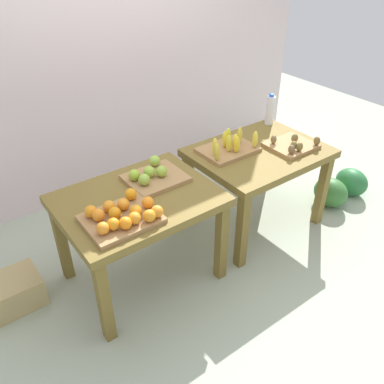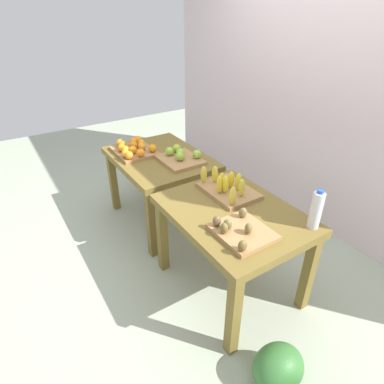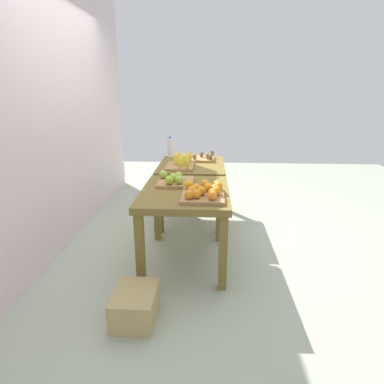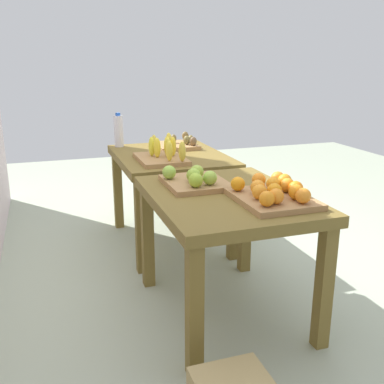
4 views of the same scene
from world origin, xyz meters
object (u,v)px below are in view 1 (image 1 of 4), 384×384
Objects in this scene: kiwi_bin at (292,145)px; water_bottle at (270,110)px; apple_bin at (153,176)px; banana_crate at (229,147)px; display_table_left at (139,210)px; cardboard_produce_box at (11,293)px; watermelon_pile at (341,187)px; orange_bin at (123,215)px; display_table_right at (258,161)px.

water_bottle is (0.19, 0.45, 0.10)m from kiwi_bin.
apple_bin is 0.70m from banana_crate.
banana_crate is at bearing 151.29° from kiwi_bin.
display_table_left reaches higher than cardboard_produce_box.
watermelon_pile reaches higher than cardboard_produce_box.
display_table_left is 0.27m from apple_bin.
orange_bin is 1.27× the size of kiwi_bin.
orange_bin is 0.77× the size of watermelon_pile.
kiwi_bin reaches higher than watermelon_pile.
watermelon_pile is 1.50× the size of cardboard_produce_box.
display_table_right reaches higher than watermelon_pile.
watermelon_pile is (2.04, -0.24, -0.48)m from display_table_left.
banana_crate is 0.52m from kiwi_bin.
banana_crate is 0.68m from water_bottle.
orange_bin is (-1.32, -0.18, 0.15)m from display_table_right.
display_table_right is (1.12, 0.00, 0.00)m from display_table_left.
banana_crate reaches higher than orange_bin.
kiwi_bin is (1.15, -0.25, -0.01)m from apple_bin.
cardboard_produce_box is at bearing 169.00° from kiwi_bin.
watermelon_pile is at bearing -10.45° from cardboard_produce_box.
cardboard_produce_box is (-2.23, 0.43, -0.64)m from kiwi_bin.
display_table_left is at bearing -18.87° from cardboard_produce_box.
banana_crate is at bearing 162.83° from watermelon_pile.
water_bottle is (1.54, 0.32, 0.24)m from display_table_left.
kiwi_bin reaches higher than display_table_right.
display_table_left is 1.00× the size of display_table_right.
display_table_left is 1.12m from display_table_right.
apple_bin is (0.20, 0.12, 0.14)m from display_table_left.
display_table_right is at bearing 7.64° from orange_bin.
kiwi_bin is (1.55, 0.04, -0.02)m from orange_bin.
water_bottle reaches higher than orange_bin.
watermelon_pile is at bearing -17.17° from banana_crate.
cardboard_produce_box is (-0.88, 0.30, -0.51)m from display_table_left.
apple_bin is at bearing 30.73° from display_table_left.
banana_crate is 1.90m from cardboard_produce_box.
display_table_left is 1.59m from water_bottle.
display_table_left and display_table_right have the same top height.
water_bottle is at bearing 36.70° from display_table_right.
apple_bin is (0.40, 0.29, -0.01)m from orange_bin.
display_table_left is at bearing -172.72° from banana_crate.
apple_bin is 1.27m from cardboard_produce_box.
watermelon_pile is at bearing -14.52° from display_table_right.
orange_bin reaches higher than display_table_right.
cardboard_produce_box is (-2.92, 0.54, -0.02)m from watermelon_pile.
water_bottle is (0.42, 0.32, 0.24)m from display_table_right.
kiwi_bin is (0.23, -0.13, 0.13)m from display_table_right.
orange_bin is 1.02× the size of banana_crate.
apple_bin is at bearing -9.72° from cardboard_produce_box.
apple_bin is 1.98m from watermelon_pile.
water_bottle is at bearing 66.66° from kiwi_bin.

